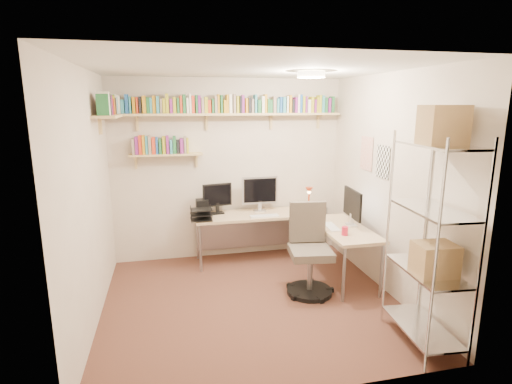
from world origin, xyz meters
TOP-DOWN VIEW (x-y plane):
  - ground at (0.00, 0.00)m, footprint 3.20×3.20m
  - room_shell at (0.00, 0.00)m, footprint 3.24×3.04m
  - wall_shelves at (-0.43, 1.30)m, footprint 3.12×1.09m
  - corner_desk at (0.48, 0.96)m, footprint 2.08×1.72m
  - office_chair at (0.71, 0.11)m, footprint 0.55×0.56m
  - wire_rack at (1.36, -1.14)m, footprint 0.48×0.86m

SIDE VIEW (x-z plane):
  - ground at x=0.00m, z-range 0.00..0.00m
  - office_chair at x=0.71m, z-range -0.08..0.96m
  - corner_desk at x=0.48m, z-range 0.08..1.26m
  - wire_rack at x=1.36m, z-range 0.21..2.36m
  - room_shell at x=0.00m, z-range 0.29..2.81m
  - wall_shelves at x=-0.43m, z-range 1.63..2.42m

